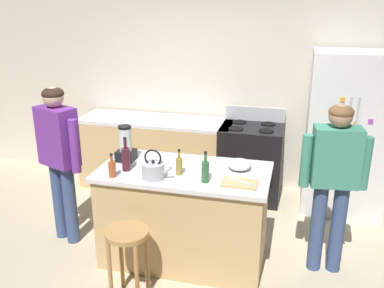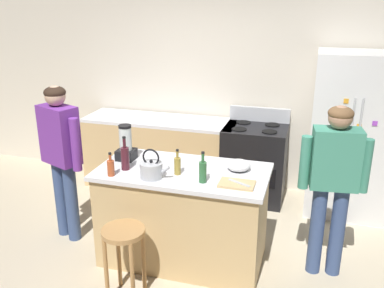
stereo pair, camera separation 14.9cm
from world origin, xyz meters
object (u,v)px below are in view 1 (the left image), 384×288
person_by_island_left (59,151)px  tea_kettle (153,170)px  stove_range (251,161)px  cutting_board (239,183)px  bar_stool (128,246)px  chef_knife (242,182)px  bottle_vinegar (179,165)px  bottle_cooking_sauce (112,168)px  bottle_olive_oil (205,171)px  mixing_bowl (240,165)px  refrigerator (347,134)px  bottle_wine (126,158)px  blender_appliance (126,146)px  kitchen_island (184,215)px  person_by_sink_right (334,174)px

person_by_island_left → tea_kettle: (1.09, -0.29, 0.03)m
stove_range → cutting_board: stove_range is taller
bar_stool → chef_knife: chef_knife is taller
bottle_vinegar → bottle_cooking_sauce: (-0.56, -0.19, -0.01)m
person_by_island_left → bottle_vinegar: 1.29m
bottle_olive_oil → mixing_bowl: 0.43m
stove_range → bottle_vinegar: bottle_vinegar is taller
refrigerator → stove_range: (-1.09, 0.02, -0.46)m
bottle_wine → cutting_board: (1.05, -0.05, -0.11)m
bar_stool → tea_kettle: 0.67m
bottle_cooking_sauce → cutting_board: size_ratio=0.72×
refrigerator → bottle_wine: 2.63m
bar_stool → blender_appliance: blender_appliance is taller
bar_stool → bottle_vinegar: bottle_vinegar is taller
bottle_wine → bottle_olive_oil: 0.76m
kitchen_island → blender_appliance: size_ratio=4.51×
stove_range → refrigerator: bearing=-1.3°
bottle_wine → chef_knife: bottle_wine is taller
bottle_olive_oil → chef_knife: 0.32m
tea_kettle → cutting_board: tea_kettle is taller
bottle_wine → kitchen_island: bearing=15.0°
bottle_wine → bottle_cooking_sauce: (-0.06, -0.17, -0.04)m
blender_appliance → bottle_vinegar: blender_appliance is taller
blender_appliance → bottle_wine: blender_appliance is taller
blender_appliance → bottle_cooking_sauce: 0.41m
refrigerator → stove_range: 1.18m
bottle_vinegar → bottle_cooking_sauce: bearing=-160.7°
stove_range → bottle_olive_oil: size_ratio=4.05×
bottle_olive_oil → bottle_vinegar: bearing=158.8°
bar_stool → bottle_cooking_sauce: (-0.27, 0.37, 0.51)m
person_by_sink_right → bottle_wine: bearing=-170.9°
bottle_vinegar → bottle_olive_oil: bottle_olive_oil is taller
bottle_vinegar → chef_knife: bottle_vinegar is taller
bottle_vinegar → bottle_cooking_sauce: 0.59m
bottle_wine → mixing_bowl: (1.00, 0.27, -0.07)m
tea_kettle → person_by_sink_right: bearing=14.8°
stove_range → tea_kettle: (-0.66, -1.77, 0.54)m
bottle_cooking_sauce → mixing_bowl: 1.15m
person_by_island_left → bottle_cooking_sauce: bearing=-25.4°
kitchen_island → person_by_island_left: bearing=178.1°
mixing_bowl → tea_kettle: size_ratio=0.79×
person_by_sink_right → cutting_board: person_by_sink_right is taller
blender_appliance → cutting_board: blender_appliance is taller
refrigerator → bottle_wine: bearing=-141.4°
refrigerator → bottle_vinegar: (-1.56, -1.61, 0.08)m
refrigerator → bottle_cooking_sauce: refrigerator is taller
person_by_sink_right → bottle_cooking_sauce: (-1.89, -0.46, 0.05)m
person_by_island_left → bottle_vinegar: size_ratio=6.94×
refrigerator → tea_kettle: bearing=-135.1°
bar_stool → chef_knife: 1.08m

